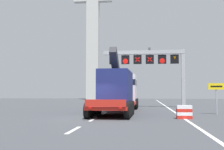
# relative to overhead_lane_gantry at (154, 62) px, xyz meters

# --- Properties ---
(ground) EXTENTS (112.00, 112.00, 0.00)m
(ground) POSITION_rel_overhead_lane_gantry_xyz_m (-4.66, -13.82, -5.30)
(ground) COLOR #424449
(lane_markings) EXTENTS (0.20, 60.65, 0.01)m
(lane_markings) POSITION_rel_overhead_lane_gantry_xyz_m (-4.48, 9.21, -5.30)
(lane_markings) COLOR silver
(lane_markings) RESTS_ON ground
(edge_line_right) EXTENTS (0.20, 63.00, 0.01)m
(edge_line_right) POSITION_rel_overhead_lane_gantry_xyz_m (1.54, -1.82, -5.30)
(edge_line_right) COLOR silver
(edge_line_right) RESTS_ON ground
(overhead_lane_gantry) EXTENTS (9.61, 0.90, 6.95)m
(overhead_lane_gantry) POSITION_rel_overhead_lane_gantry_xyz_m (0.00, 0.00, 0.00)
(overhead_lane_gantry) COLOR #9EA0A5
(overhead_lane_gantry) RESTS_ON ground
(heavy_haul_truck_red) EXTENTS (3.33, 14.12, 5.30)m
(heavy_haul_truck_red) POSITION_rel_overhead_lane_gantry_xyz_m (-3.39, -6.91, -3.31)
(heavy_haul_truck_red) COLOR red
(heavy_haul_truck_red) RESTS_ON ground
(exit_sign_yellow) EXTENTS (1.28, 0.15, 2.50)m
(exit_sign_yellow) POSITION_rel_overhead_lane_gantry_xyz_m (4.63, -9.44, -3.43)
(exit_sign_yellow) COLOR #9EA0A5
(exit_sign_yellow) RESTS_ON ground
(crash_barrier_striped) EXTENTS (1.02, 0.55, 0.90)m
(crash_barrier_striped) POSITION_rel_overhead_lane_gantry_xyz_m (1.52, -13.43, -4.85)
(crash_barrier_striped) COLOR red
(crash_barrier_striped) RESTS_ON ground
(bridge_pylon_distant) EXTENTS (9.00, 2.00, 38.13)m
(bridge_pylon_distant) POSITION_rel_overhead_lane_gantry_xyz_m (-12.95, 31.67, 14.16)
(bridge_pylon_distant) COLOR #B7B7B2
(bridge_pylon_distant) RESTS_ON ground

